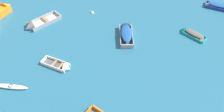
{
  "coord_description": "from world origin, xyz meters",
  "views": [
    {
      "loc": [
        -4.26,
        3.17,
        17.22
      ],
      "look_at": [
        0.0,
        19.99,
        0.15
      ],
      "focal_mm": 37.87,
      "sensor_mm": 36.0,
      "label": 1
    }
  ],
  "objects_px": {
    "rowboat_grey_midfield_left": "(126,31)",
    "mooring_buoy_between_boats_left": "(92,13)",
    "rowboat_turquoise_foreground_center": "(190,33)",
    "rowboat_grey_far_left": "(35,25)",
    "rowboat_white_cluster_outer": "(63,67)",
    "rowboat_deep_blue_near_right": "(223,7)",
    "kayak_white_distant_center": "(11,87)"
  },
  "relations": [
    {
      "from": "rowboat_grey_midfield_left",
      "to": "mooring_buoy_between_boats_left",
      "type": "distance_m",
      "value": 5.92
    },
    {
      "from": "rowboat_turquoise_foreground_center",
      "to": "rowboat_grey_far_left",
      "type": "height_order",
      "value": "rowboat_grey_far_left"
    },
    {
      "from": "rowboat_turquoise_foreground_center",
      "to": "rowboat_white_cluster_outer",
      "type": "bearing_deg",
      "value": -173.42
    },
    {
      "from": "rowboat_grey_midfield_left",
      "to": "rowboat_turquoise_foreground_center",
      "type": "distance_m",
      "value": 7.35
    },
    {
      "from": "rowboat_grey_far_left",
      "to": "rowboat_white_cluster_outer",
      "type": "height_order",
      "value": "rowboat_grey_far_left"
    },
    {
      "from": "rowboat_turquoise_foreground_center",
      "to": "mooring_buoy_between_boats_left",
      "type": "bearing_deg",
      "value": 145.2
    },
    {
      "from": "rowboat_grey_midfield_left",
      "to": "rowboat_deep_blue_near_right",
      "type": "distance_m",
      "value": 13.83
    },
    {
      "from": "rowboat_deep_blue_near_right",
      "to": "mooring_buoy_between_boats_left",
      "type": "relative_size",
      "value": 7.74
    },
    {
      "from": "mooring_buoy_between_boats_left",
      "to": "kayak_white_distant_center",
      "type": "bearing_deg",
      "value": -133.42
    },
    {
      "from": "kayak_white_distant_center",
      "to": "rowboat_deep_blue_near_right",
      "type": "distance_m",
      "value": 26.96
    },
    {
      "from": "kayak_white_distant_center",
      "to": "rowboat_turquoise_foreground_center",
      "type": "xyz_separation_m",
      "value": [
        19.51,
        3.02,
        0.08
      ]
    },
    {
      "from": "kayak_white_distant_center",
      "to": "mooring_buoy_between_boats_left",
      "type": "height_order",
      "value": "kayak_white_distant_center"
    },
    {
      "from": "rowboat_grey_midfield_left",
      "to": "rowboat_grey_far_left",
      "type": "distance_m",
      "value": 10.77
    },
    {
      "from": "rowboat_turquoise_foreground_center",
      "to": "rowboat_deep_blue_near_right",
      "type": "relative_size",
      "value": 0.9
    },
    {
      "from": "rowboat_turquoise_foreground_center",
      "to": "rowboat_white_cluster_outer",
      "type": "distance_m",
      "value": 14.79
    },
    {
      "from": "kayak_white_distant_center",
      "to": "rowboat_grey_far_left",
      "type": "distance_m",
      "value": 9.15
    },
    {
      "from": "rowboat_grey_midfield_left",
      "to": "rowboat_grey_far_left",
      "type": "bearing_deg",
      "value": 158.42
    },
    {
      "from": "rowboat_deep_blue_near_right",
      "to": "rowboat_white_cluster_outer",
      "type": "xyz_separation_m",
      "value": [
        -21.28,
        -5.42,
        -0.11
      ]
    },
    {
      "from": "kayak_white_distant_center",
      "to": "rowboat_grey_far_left",
      "type": "bearing_deg",
      "value": 74.92
    },
    {
      "from": "kayak_white_distant_center",
      "to": "rowboat_grey_midfield_left",
      "type": "bearing_deg",
      "value": 21.45
    },
    {
      "from": "rowboat_grey_midfield_left",
      "to": "rowboat_grey_far_left",
      "type": "relative_size",
      "value": 0.94
    },
    {
      "from": "mooring_buoy_between_boats_left",
      "to": "rowboat_deep_blue_near_right",
      "type": "bearing_deg",
      "value": -11.08
    },
    {
      "from": "rowboat_white_cluster_outer",
      "to": "rowboat_turquoise_foreground_center",
      "type": "bearing_deg",
      "value": 6.58
    },
    {
      "from": "rowboat_grey_midfield_left",
      "to": "rowboat_turquoise_foreground_center",
      "type": "height_order",
      "value": "rowboat_grey_midfield_left"
    },
    {
      "from": "kayak_white_distant_center",
      "to": "mooring_buoy_between_boats_left",
      "type": "bearing_deg",
      "value": 46.58
    },
    {
      "from": "rowboat_turquoise_foreground_center",
      "to": "mooring_buoy_between_boats_left",
      "type": "distance_m",
      "value": 12.24
    },
    {
      "from": "rowboat_turquoise_foreground_center",
      "to": "mooring_buoy_between_boats_left",
      "type": "height_order",
      "value": "rowboat_turquoise_foreground_center"
    },
    {
      "from": "rowboat_grey_midfield_left",
      "to": "mooring_buoy_between_boats_left",
      "type": "height_order",
      "value": "rowboat_grey_midfield_left"
    },
    {
      "from": "kayak_white_distant_center",
      "to": "rowboat_white_cluster_outer",
      "type": "xyz_separation_m",
      "value": [
        4.82,
        1.32,
        0.01
      ]
    },
    {
      "from": "rowboat_grey_far_left",
      "to": "mooring_buoy_between_boats_left",
      "type": "xyz_separation_m",
      "value": [
        7.08,
        1.17,
        -0.21
      ]
    },
    {
      "from": "rowboat_deep_blue_near_right",
      "to": "mooring_buoy_between_boats_left",
      "type": "height_order",
      "value": "rowboat_deep_blue_near_right"
    },
    {
      "from": "rowboat_turquoise_foreground_center",
      "to": "rowboat_grey_far_left",
      "type": "distance_m",
      "value": 18.09
    }
  ]
}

